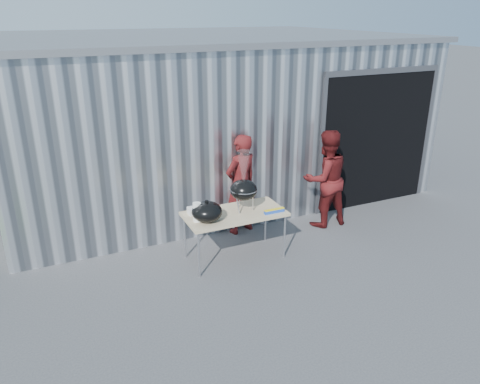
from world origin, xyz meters
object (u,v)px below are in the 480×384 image
person_cook (241,184)px  person_bystander (325,179)px  kettle_grill (244,184)px  folding_table (235,215)px

person_cook → person_bystander: (1.44, -0.34, -0.00)m
kettle_grill → person_cook: person_cook is taller
folding_table → person_bystander: bearing=13.3°
kettle_grill → person_bystander: 1.84m
kettle_grill → person_cook: size_ratio=0.54×
person_bystander → folding_table: bearing=14.8°
kettle_grill → person_bystander: bearing=13.8°
person_cook → person_bystander: size_ratio=1.00×
kettle_grill → folding_table: bearing=-172.5°
folding_table → kettle_grill: 0.49m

